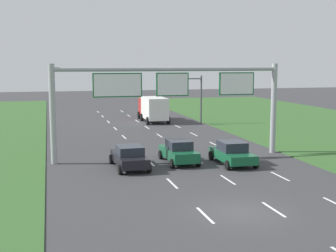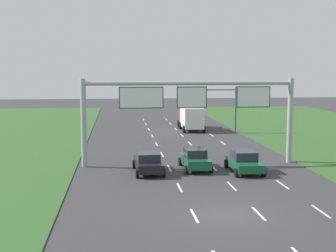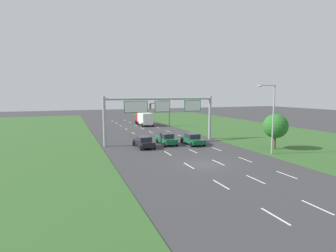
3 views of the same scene
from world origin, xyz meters
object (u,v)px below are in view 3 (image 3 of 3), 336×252
Objects in this scene: box_truck at (144,118)px; car_near_red at (192,139)px; street_lamp at (271,113)px; car_lead_silver at (167,139)px; roadside_tree_near at (276,126)px; traffic_light_mast at (161,109)px; sign_gantry at (161,110)px; car_mid_lane at (144,142)px.

car_near_red is at bearing -89.19° from box_truck.
box_truck is at bearing 100.06° from street_lamp.
car_lead_silver is 0.91× the size of roadside_tree_near.
car_lead_silver is at bearing -107.64° from traffic_light_mast.
traffic_light_mast reaches higher than roadside_tree_near.
car_lead_silver is 21.33m from traffic_light_mast.
box_truck is 0.42× the size of sign_gantry.
box_truck is (7.05, 24.38, 0.86)m from car_mid_lane.
box_truck is at bearing 80.87° from car_lead_silver.
box_truck is 33.08m from roadside_tree_near.
street_lamp is at bearing -49.08° from car_lead_silver.
sign_gantry reaches higher than car_lead_silver.
car_near_red is 0.80× the size of traffic_light_mast.
street_lamp is (5.85, -9.14, 4.29)m from car_near_red.
traffic_light_mast is at bearing 62.35° from car_mid_lane.
street_lamp is at bearing -38.26° from car_mid_lane.
car_lead_silver is 0.77× the size of traffic_light_mast.
street_lamp is (9.52, -12.27, 0.14)m from sign_gantry.
car_mid_lane is 25.40m from box_truck.
roadside_tree_near is at bearing -39.17° from sign_gantry.
sign_gantry is at bearing 127.81° from street_lamp.
roadside_tree_near is at bearing 37.01° from street_lamp.
sign_gantry reaches higher than car_mid_lane.
traffic_light_mast reaches higher than car_near_red.
car_lead_silver is at bearing 131.93° from street_lamp.
car_near_red is at bearing -40.42° from sign_gantry.
street_lamp reaches higher than car_near_red.
traffic_light_mast is (6.40, 20.12, 3.06)m from car_lead_silver.
car_lead_silver is (-3.54, 1.31, 0.02)m from car_near_red.
traffic_light_mast is (3.04, -3.42, 2.23)m from box_truck.
roadside_tree_near is (12.40, -10.10, -1.84)m from sign_gantry.
street_lamp is at bearing -142.99° from roadside_tree_near.
car_mid_lane is 17.76m from roadside_tree_near.
traffic_light_mast reaches higher than car_mid_lane.
car_mid_lane is 0.81× the size of traffic_light_mast.
car_mid_lane is at bearing -105.73° from box_truck.
car_mid_lane is at bearing 143.68° from street_lamp.
street_lamp is at bearing -84.42° from traffic_light_mast.
car_mid_lane is 0.53× the size of street_lamp.
roadside_tree_near reaches higher than car_mid_lane.
traffic_light_mast is 0.66× the size of street_lamp.
car_near_red is 21.84m from traffic_light_mast.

